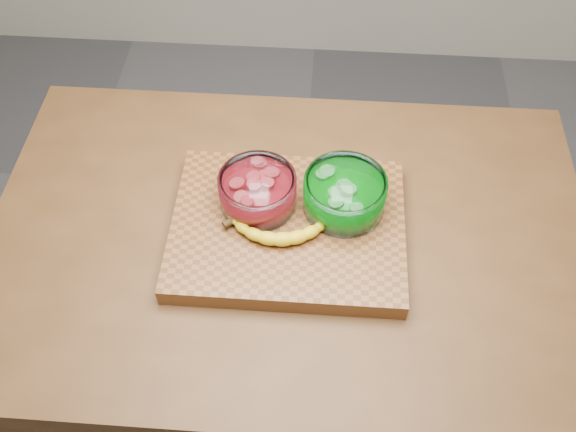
{
  "coord_description": "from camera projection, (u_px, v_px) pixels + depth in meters",
  "views": [
    {
      "loc": [
        0.05,
        -0.74,
        1.92
      ],
      "look_at": [
        0.0,
        0.0,
        0.96
      ],
      "focal_mm": 40.0,
      "sensor_mm": 36.0,
      "label": 1
    }
  ],
  "objects": [
    {
      "name": "bowl_red",
      "position": [
        258.0,
        191.0,
        1.24
      ],
      "size": [
        0.15,
        0.15,
        0.07
      ],
      "color": "white",
      "rests_on": "cutting_board"
    },
    {
      "name": "cutting_board",
      "position": [
        288.0,
        229.0,
        1.25
      ],
      "size": [
        0.45,
        0.35,
        0.04
      ],
      "primitive_type": "cube",
      "color": "brown",
      "rests_on": "counter"
    },
    {
      "name": "ground",
      "position": [
        288.0,
        406.0,
        1.98
      ],
      "size": [
        3.5,
        3.5,
        0.0
      ],
      "primitive_type": "plane",
      "color": "#535357",
      "rests_on": "ground"
    },
    {
      "name": "counter",
      "position": [
        288.0,
        339.0,
        1.62
      ],
      "size": [
        1.2,
        0.8,
        0.9
      ],
      "primitive_type": "cube",
      "color": "#4F3017",
      "rests_on": "ground"
    },
    {
      "name": "banana",
      "position": [
        281.0,
        226.0,
        1.21
      ],
      "size": [
        0.23,
        0.11,
        0.03
      ],
      "primitive_type": null,
      "color": "gold",
      "rests_on": "cutting_board"
    },
    {
      "name": "bowl_green",
      "position": [
        345.0,
        194.0,
        1.23
      ],
      "size": [
        0.16,
        0.16,
        0.07
      ],
      "color": "white",
      "rests_on": "cutting_board"
    }
  ]
}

